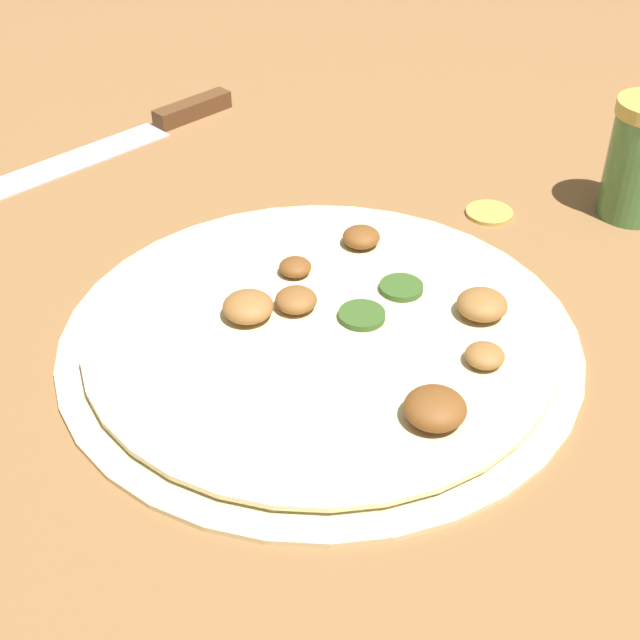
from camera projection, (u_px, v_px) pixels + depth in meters
name	position (u px, v px, depth m)	size (l,w,h in m)	color
ground_plane	(320.00, 340.00, 0.65)	(3.00, 3.00, 0.00)	olive
pizza	(324.00, 332.00, 0.64)	(0.38, 0.38, 0.03)	beige
knife	(143.00, 130.00, 0.91)	(0.24, 0.25, 0.02)	silver
loose_cap	(490.00, 211.00, 0.79)	(0.04, 0.04, 0.01)	gold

